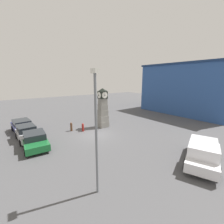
% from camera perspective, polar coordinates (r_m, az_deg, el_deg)
% --- Properties ---
extents(ground_plane, '(83.07, 83.07, 0.00)m').
position_cam_1_polar(ground_plane, '(18.05, -6.09, -8.58)').
color(ground_plane, '#4C4C4F').
extents(clock_tower, '(1.31, 1.37, 5.28)m').
position_cam_1_polar(clock_tower, '(20.18, -3.55, 0.97)').
color(clock_tower, gray).
rests_on(clock_tower, ground_plane).
extents(bollard_near_tower, '(0.27, 0.27, 1.10)m').
position_cam_1_polar(bollard_near_tower, '(19.70, -15.24, -5.41)').
color(bollard_near_tower, brown).
rests_on(bollard_near_tower, ground_plane).
extents(bollard_mid_row, '(0.27, 0.27, 1.03)m').
position_cam_1_polar(bollard_mid_row, '(19.23, -11.04, -5.74)').
color(bollard_mid_row, maroon).
rests_on(bollard_mid_row, ground_plane).
extents(car_navy_sedan, '(4.55, 2.39, 1.49)m').
position_cam_1_polar(car_navy_sedan, '(21.66, -30.95, -4.59)').
color(car_navy_sedan, navy).
rests_on(car_navy_sedan, ground_plane).
extents(car_near_tower, '(4.01, 2.16, 1.58)m').
position_cam_1_polar(car_near_tower, '(18.67, -29.64, -6.90)').
color(car_near_tower, silver).
rests_on(car_near_tower, ground_plane).
extents(car_by_building, '(4.14, 2.21, 1.46)m').
position_cam_1_polar(car_by_building, '(16.34, -27.26, -9.48)').
color(car_by_building, '#19602D').
rests_on(car_by_building, ground_plane).
extents(pickup_truck, '(3.92, 5.68, 1.85)m').
position_cam_1_polar(pickup_truck, '(13.89, 31.29, -12.96)').
color(pickup_truck, silver).
rests_on(pickup_truck, ground_plane).
extents(street_lamp_far_side, '(0.50, 0.24, 6.99)m').
position_cam_1_polar(street_lamp_far_side, '(8.00, -6.08, -5.64)').
color(street_lamp_far_side, slate).
rests_on(street_lamp_far_side, ground_plane).
extents(warehouse_blue_far, '(16.43, 12.41, 9.21)m').
position_cam_1_polar(warehouse_blue_far, '(33.69, 27.93, 7.94)').
color(warehouse_blue_far, '#2D5193').
rests_on(warehouse_blue_far, ground_plane).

